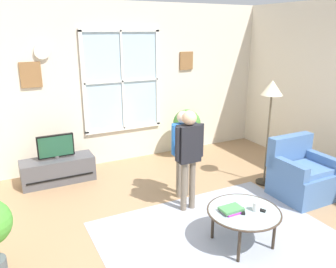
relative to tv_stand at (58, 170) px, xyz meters
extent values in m
cube|color=#9E7A56|center=(1.38, -2.60, -0.21)|extent=(6.20, 6.74, 0.02)
cube|color=beige|center=(1.38, 0.53, 1.22)|extent=(5.60, 0.12, 2.84)
cube|color=silver|center=(1.30, 0.46, 1.29)|extent=(1.39, 0.02, 1.75)
cube|color=white|center=(1.30, 0.44, 2.16)|extent=(1.45, 0.04, 0.06)
cube|color=white|center=(1.30, 0.44, 0.42)|extent=(1.45, 0.04, 0.06)
cube|color=white|center=(0.61, 0.44, 1.29)|extent=(0.06, 0.04, 1.75)
cube|color=white|center=(2.00, 0.44, 1.29)|extent=(0.06, 0.04, 1.75)
cube|color=white|center=(1.30, 0.44, 1.29)|extent=(0.03, 0.04, 1.75)
cube|color=white|center=(1.30, 0.44, 1.29)|extent=(1.39, 0.04, 0.03)
cube|color=olive|center=(-0.20, 0.45, 1.49)|extent=(0.32, 0.03, 0.40)
cube|color=olive|center=(2.62, 0.45, 1.60)|extent=(0.28, 0.03, 0.34)
cylinder|color=silver|center=(0.00, 0.44, 1.84)|extent=(0.24, 0.04, 0.24)
cube|color=#999EAD|center=(1.41, -2.56, -0.20)|extent=(2.73, 2.26, 0.01)
cube|color=#4C4C51|center=(0.00, 0.00, 0.00)|extent=(1.13, 0.41, 0.40)
cube|color=black|center=(0.00, -0.21, -0.06)|extent=(1.02, 0.02, 0.02)
cylinder|color=#4C4C4C|center=(0.00, 0.00, 0.23)|extent=(0.08, 0.08, 0.05)
cube|color=black|center=(0.00, 0.00, 0.41)|extent=(0.56, 0.05, 0.36)
cube|color=#1E4C33|center=(0.00, -0.03, 0.41)|extent=(0.52, 0.01, 0.32)
cube|color=#476B9E|center=(3.09, -2.17, 0.01)|extent=(0.76, 0.72, 0.42)
cube|color=#476B9E|center=(3.09, -1.87, 0.44)|extent=(0.76, 0.16, 0.45)
cube|color=#476B9E|center=(2.77, -2.17, 0.32)|extent=(0.12, 0.65, 0.20)
cube|color=#476B9E|center=(3.41, -2.17, 0.32)|extent=(0.12, 0.65, 0.20)
cube|color=#4D73AA|center=(3.09, -2.22, 0.26)|extent=(0.61, 0.50, 0.08)
cylinder|color=#99B2B7|center=(1.58, -2.69, 0.22)|extent=(0.81, 0.81, 0.02)
torus|color=#3F3328|center=(1.58, -2.69, 0.22)|extent=(0.83, 0.83, 0.02)
cylinder|color=#33281E|center=(1.33, -2.44, 0.00)|extent=(0.04, 0.04, 0.41)
cylinder|color=#33281E|center=(1.82, -2.44, 0.00)|extent=(0.04, 0.04, 0.41)
cylinder|color=#33281E|center=(1.33, -2.93, 0.00)|extent=(0.04, 0.04, 0.41)
cylinder|color=#33281E|center=(1.82, -2.93, 0.00)|extent=(0.04, 0.04, 0.41)
cube|color=#B336CB|center=(1.43, -2.64, 0.23)|extent=(0.20, 0.19, 0.02)
cube|color=#47864E|center=(1.43, -2.64, 0.26)|extent=(0.25, 0.17, 0.03)
cylinder|color=white|center=(1.70, -2.75, 0.28)|extent=(0.08, 0.08, 0.11)
cube|color=black|center=(1.55, -2.70, 0.23)|extent=(0.11, 0.14, 0.02)
cube|color=black|center=(1.73, -2.76, 0.23)|extent=(0.10, 0.14, 0.02)
cylinder|color=#726656|center=(1.35, -1.71, 0.15)|extent=(0.08, 0.08, 0.70)
cylinder|color=#726656|center=(1.49, -1.71, 0.15)|extent=(0.08, 0.08, 0.70)
cube|color=black|center=(1.42, -1.71, 0.75)|extent=(0.30, 0.16, 0.50)
sphere|color=#D8AD8C|center=(1.42, -1.71, 1.09)|extent=(0.19, 0.19, 0.19)
cylinder|color=black|center=(1.24, -1.73, 0.78)|extent=(0.06, 0.06, 0.45)
cylinder|color=black|center=(1.60, -1.73, 0.78)|extent=(0.06, 0.06, 0.45)
cylinder|color=#726656|center=(1.48, -1.34, 0.13)|extent=(0.08, 0.08, 0.65)
cylinder|color=#726656|center=(1.60, -1.34, 0.13)|extent=(0.08, 0.08, 0.65)
cube|color=blue|center=(1.54, -1.34, 0.69)|extent=(0.28, 0.15, 0.46)
sphere|color=beige|center=(1.54, -1.34, 1.01)|extent=(0.18, 0.18, 0.18)
cylinder|color=blue|center=(1.38, -1.36, 0.71)|extent=(0.06, 0.06, 0.42)
cylinder|color=blue|center=(1.71, -1.36, 0.71)|extent=(0.06, 0.06, 0.42)
cylinder|color=#4C565B|center=(2.39, 0.01, -0.09)|extent=(0.26, 0.26, 0.22)
cylinder|color=#4C7238|center=(2.39, 0.01, 0.12)|extent=(0.02, 0.02, 0.21)
sphere|color=#4A8B36|center=(2.39, 0.01, 0.49)|extent=(0.52, 0.52, 0.52)
cylinder|color=black|center=(2.93, -1.56, -0.19)|extent=(0.26, 0.26, 0.03)
cylinder|color=brown|center=(2.93, -1.56, 0.52)|extent=(0.03, 0.03, 1.44)
cone|color=beige|center=(2.93, -1.56, 1.34)|extent=(0.32, 0.32, 0.22)
camera|label=1|loc=(-0.73, -5.32, 2.16)|focal=36.40mm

